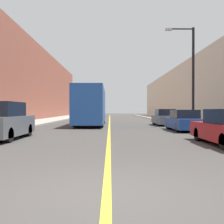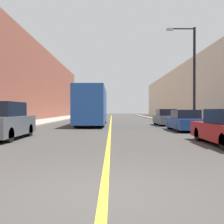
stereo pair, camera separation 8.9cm
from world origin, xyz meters
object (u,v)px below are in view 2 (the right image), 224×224
Objects in this scene: car_right_far at (165,118)px; bus at (91,106)px; parked_suv_left at (2,122)px; car_right_mid at (184,121)px; street_lamp_right at (191,71)px.

bus is at bearing 176.68° from car_right_far.
parked_suv_left reaches higher than car_right_mid.
parked_suv_left is 14.49m from street_lamp_right.
parked_suv_left is (-3.52, -11.81, -0.98)m from bus.
parked_suv_left is 15.44m from car_right_far.
bus is 1.35× the size of street_lamp_right.
street_lamp_right reaches higher than car_right_mid.
street_lamp_right reaches higher than bus.
car_right_far is at bearing 47.66° from parked_suv_left.
parked_suv_left is at bearing -106.62° from bus.
parked_suv_left is 1.05× the size of car_right_far.
car_right_far is (10.40, 11.41, -0.17)m from parked_suv_left.
bus is 9.54m from street_lamp_right.
parked_suv_left is at bearing -153.65° from car_right_mid.
parked_suv_left is 1.02× the size of car_right_mid.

